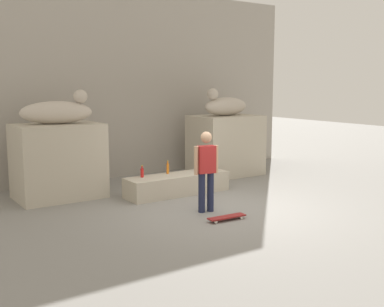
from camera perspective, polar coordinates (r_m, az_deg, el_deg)
ground_plane at (r=10.15m, az=3.34°, el=-6.66°), size 40.00×40.00×0.00m
facade_wall at (r=13.78m, az=-8.61°, el=8.24°), size 11.32×0.60×5.22m
pedestal_left at (r=11.37m, az=-15.72°, el=-0.89°), size 1.92×1.34×1.72m
pedestal_right at (r=13.72m, az=4.06°, el=0.98°), size 1.92×1.34×1.72m
statue_reclining_left at (r=11.25m, az=-15.77°, el=4.87°), size 1.69×0.92×0.78m
statue_reclining_right at (r=13.59m, az=4.00°, el=5.75°), size 1.67×0.80×0.78m
ledge_block at (r=11.42m, az=-1.76°, el=-3.71°), size 2.58×0.73×0.48m
skater at (r=9.73m, az=1.71°, el=-1.75°), size 0.53×0.26×1.67m
skateboard at (r=9.34m, az=4.19°, el=-7.61°), size 0.81×0.25×0.08m
bottle_orange at (r=11.46m, az=-2.92°, el=-1.77°), size 0.06×0.06×0.32m
bottle_red at (r=11.08m, az=-6.00°, el=-2.27°), size 0.08×0.08×0.28m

